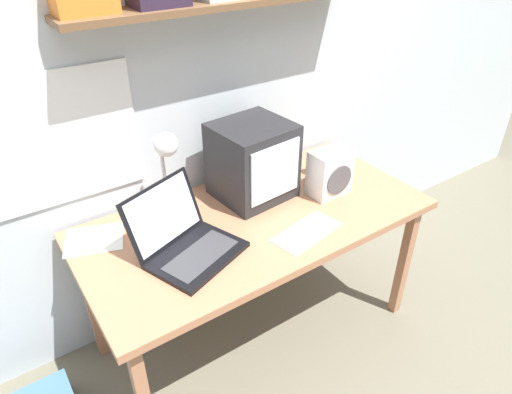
% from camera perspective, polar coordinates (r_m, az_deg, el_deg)
% --- Properties ---
extents(ground_plane, '(12.00, 12.00, 0.00)m').
position_cam_1_polar(ground_plane, '(2.44, 0.00, -16.14)').
color(ground_plane, '#696452').
extents(back_wall, '(5.60, 0.24, 2.60)m').
position_cam_1_polar(back_wall, '(2.03, -6.99, 17.50)').
color(back_wall, silver).
rests_on(back_wall, ground_plane).
extents(corner_desk, '(1.50, 0.74, 0.70)m').
position_cam_1_polar(corner_desk, '(2.00, 0.00, -3.89)').
color(corner_desk, '#AA704E').
rests_on(corner_desk, ground_plane).
extents(crt_monitor, '(0.35, 0.33, 0.34)m').
position_cam_1_polar(crt_monitor, '(2.03, -0.41, 4.54)').
color(crt_monitor, '#232326').
rests_on(crt_monitor, corner_desk).
extents(laptop, '(0.43, 0.43, 0.25)m').
position_cam_1_polar(laptop, '(1.76, -9.18, -4.97)').
color(laptop, black).
rests_on(laptop, corner_desk).
extents(desk_lamp, '(0.11, 0.16, 0.39)m').
position_cam_1_polar(desk_lamp, '(1.86, -11.17, 4.78)').
color(desk_lamp, white).
rests_on(desk_lamp, corner_desk).
extents(juice_glass, '(0.06, 0.06, 0.11)m').
position_cam_1_polar(juice_glass, '(2.26, 7.81, 3.89)').
color(juice_glass, white).
rests_on(juice_glass, corner_desk).
extents(space_heater, '(0.19, 0.13, 0.22)m').
position_cam_1_polar(space_heater, '(2.09, 9.23, 3.04)').
color(space_heater, silver).
rests_on(space_heater, corner_desk).
extents(printed_handout, '(0.27, 0.25, 0.00)m').
position_cam_1_polar(printed_handout, '(1.94, -19.60, -5.04)').
color(printed_handout, silver).
rests_on(printed_handout, corner_desk).
extents(open_notebook, '(0.32, 0.20, 0.00)m').
position_cam_1_polar(open_notebook, '(1.88, 6.38, -4.39)').
color(open_notebook, white).
rests_on(open_notebook, corner_desk).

